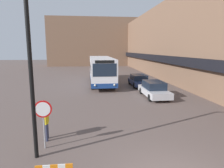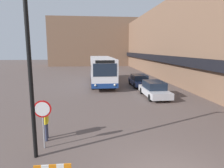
{
  "view_description": "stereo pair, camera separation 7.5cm",
  "coord_description": "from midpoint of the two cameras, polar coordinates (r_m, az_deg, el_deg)",
  "views": [
    {
      "loc": [
        -2.69,
        -5.65,
        4.33
      ],
      "look_at": [
        -1.1,
        7.92,
        1.94
      ],
      "focal_mm": 32.0,
      "sensor_mm": 36.0,
      "label": 1
    },
    {
      "loc": [
        -2.62,
        -5.66,
        4.33
      ],
      "look_at": [
        -1.1,
        7.92,
        1.94
      ],
      "focal_mm": 32.0,
      "sensor_mm": 36.0,
      "label": 2
    }
  ],
  "objects": [
    {
      "name": "parked_car_middle",
      "position": [
        23.85,
        7.58,
        1.06
      ],
      "size": [
        1.89,
        4.28,
        1.36
      ],
      "color": "navy",
      "rests_on": "ground_plane"
    },
    {
      "name": "building_backdrop_far",
      "position": [
        55.61,
        -4.06,
        11.8
      ],
      "size": [
        26.0,
        8.0,
        12.35
      ],
      "color": "brown",
      "rests_on": "ground_plane"
    },
    {
      "name": "parked_car_front",
      "position": [
        18.61,
        11.77,
        -1.48
      ],
      "size": [
        1.84,
        4.59,
        1.44
      ],
      "color": "#B7B7BC",
      "rests_on": "ground_plane"
    },
    {
      "name": "building_row_right",
      "position": [
        32.25,
        16.68,
        11.33
      ],
      "size": [
        5.5,
        60.0,
        10.73
      ],
      "color": "brown",
      "rests_on": "ground_plane"
    },
    {
      "name": "city_bus",
      "position": [
        25.26,
        -3.24,
        4.17
      ],
      "size": [
        2.71,
        11.54,
        3.3
      ],
      "color": "silver",
      "rests_on": "ground_plane"
    },
    {
      "name": "stop_sign",
      "position": [
        9.16,
        -19.27,
        -8.12
      ],
      "size": [
        0.76,
        0.08,
        2.18
      ],
      "color": "gray",
      "rests_on": "ground_plane"
    },
    {
      "name": "street_lamp",
      "position": [
        8.03,
        -20.78,
        7.36
      ],
      "size": [
        1.46,
        0.36,
        6.58
      ],
      "color": "black",
      "rests_on": "ground_plane"
    },
    {
      "name": "pedestrian",
      "position": [
        10.15,
        -18.49,
        -9.4
      ],
      "size": [
        0.26,
        0.57,
        1.77
      ],
      "rotation": [
        0.0,
        0.0,
        -1.47
      ],
      "color": "#333851",
      "rests_on": "ground_plane"
    }
  ]
}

